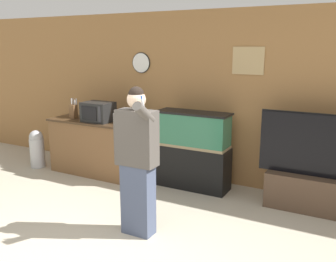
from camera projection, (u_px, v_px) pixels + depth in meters
name	position (u px, v px, depth m)	size (l,w,h in m)	color
wall_back_paneled	(208.00, 98.00, 5.70)	(10.00, 0.08, 2.60)	olive
counter_island	(96.00, 147.00, 6.12)	(1.63, 0.54, 0.90)	brown
microwave	(98.00, 112.00, 5.92)	(0.47, 0.36, 0.31)	black
knife_block	(73.00, 111.00, 6.21)	(0.10, 0.10, 0.33)	brown
aquarium_on_stand	(193.00, 150.00, 5.51)	(1.09, 0.39, 1.15)	black
tv_on_stand	(321.00, 184.00, 4.72)	(1.61, 0.40, 1.27)	#4C3828
person_standing	(137.00, 160.00, 4.06)	(0.52, 0.40, 1.66)	#424C66
trash_bin	(37.00, 148.00, 6.51)	(0.25, 0.25, 0.66)	#B7B7BC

